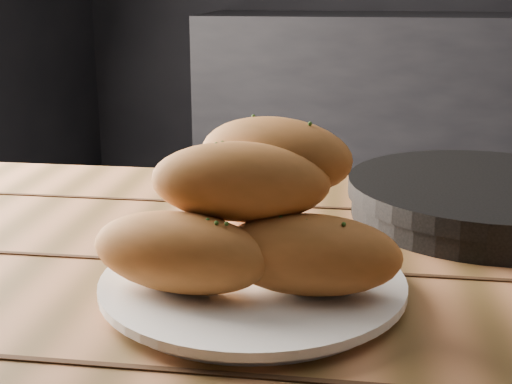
% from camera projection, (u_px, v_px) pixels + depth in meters
% --- Properties ---
extents(plate, '(0.27, 0.27, 0.02)m').
position_uv_depth(plate, '(253.00, 286.00, 0.63)').
color(plate, white).
rests_on(plate, table).
extents(bread_rolls, '(0.27, 0.22, 0.14)m').
position_uv_depth(bread_rolls, '(251.00, 213.00, 0.61)').
color(bread_rolls, '#AB642F').
rests_on(bread_rolls, plate).
extents(skillet, '(0.44, 0.32, 0.05)m').
position_uv_depth(skillet, '(488.00, 199.00, 0.83)').
color(skillet, black).
rests_on(skillet, table).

